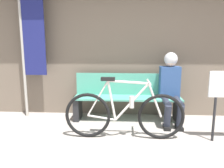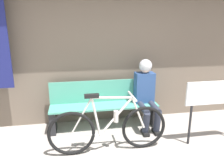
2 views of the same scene
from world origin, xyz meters
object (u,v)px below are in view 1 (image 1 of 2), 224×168
(park_bench_near, at_px, (127,98))
(bicycle, at_px, (124,114))
(banner_pole, at_px, (30,38))
(person_seated, at_px, (171,84))

(park_bench_near, height_order, bicycle, bicycle)
(banner_pole, bearing_deg, person_seated, -4.05)
(park_bench_near, distance_m, person_seated, 0.81)
(person_seated, height_order, banner_pole, banner_pole)
(bicycle, bearing_deg, park_bench_near, 86.48)
(park_bench_near, bearing_deg, person_seated, -9.10)
(park_bench_near, height_order, person_seated, person_seated)
(park_bench_near, bearing_deg, bicycle, -93.52)
(park_bench_near, distance_m, bicycle, 0.83)
(person_seated, distance_m, banner_pole, 2.62)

